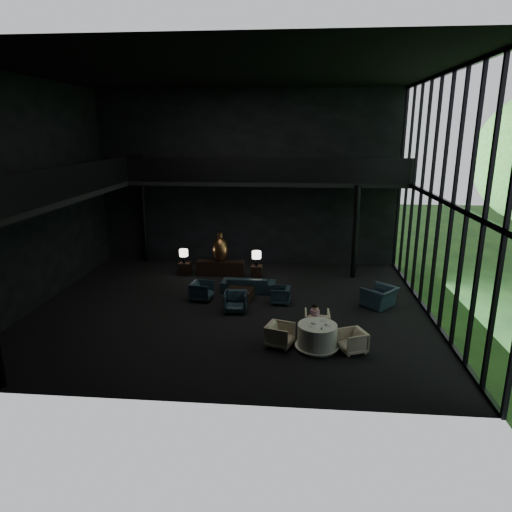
# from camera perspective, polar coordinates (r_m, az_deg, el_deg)

# --- Properties ---
(floor) EXTENTS (14.00, 12.00, 0.02)m
(floor) POSITION_cam_1_polar(r_m,az_deg,el_deg) (16.61, -3.13, -6.44)
(floor) COLOR black
(floor) RESTS_ON ground
(ceiling) EXTENTS (14.00, 12.00, 0.02)m
(ceiling) POSITION_cam_1_polar(r_m,az_deg,el_deg) (15.52, -3.60, 22.12)
(ceiling) COLOR black
(ceiling) RESTS_ON ground
(wall_back) EXTENTS (14.00, 0.04, 8.00)m
(wall_back) POSITION_cam_1_polar(r_m,az_deg,el_deg) (21.48, -1.01, 9.60)
(wall_back) COLOR black
(wall_back) RESTS_ON ground
(wall_front) EXTENTS (14.00, 0.04, 8.00)m
(wall_front) POSITION_cam_1_polar(r_m,az_deg,el_deg) (9.77, -8.42, 2.32)
(wall_front) COLOR black
(wall_front) RESTS_ON ground
(wall_left) EXTENTS (0.04, 12.00, 8.00)m
(wall_left) POSITION_cam_1_polar(r_m,az_deg,el_deg) (17.97, -26.19, 6.88)
(wall_left) COLOR black
(wall_left) RESTS_ON ground
(curtain_wall) EXTENTS (0.20, 12.00, 8.00)m
(curtain_wall) POSITION_cam_1_polar(r_m,az_deg,el_deg) (16.11, 22.10, 6.51)
(curtain_wall) COLOR black
(curtain_wall) RESTS_ON ground
(mezzanine_left) EXTENTS (2.00, 12.00, 0.25)m
(mezzanine_left) POSITION_cam_1_polar(r_m,az_deg,el_deg) (17.48, -23.36, 7.00)
(mezzanine_left) COLOR black
(mezzanine_left) RESTS_ON wall_left
(mezzanine_back) EXTENTS (12.00, 2.00, 0.25)m
(mezzanine_back) POSITION_cam_1_polar(r_m,az_deg,el_deg) (20.41, 1.52, 9.29)
(mezzanine_back) COLOR black
(mezzanine_back) RESTS_ON wall_back
(railing_left) EXTENTS (0.06, 12.00, 1.00)m
(railing_left) POSITION_cam_1_polar(r_m,az_deg,el_deg) (16.96, -20.56, 9.11)
(railing_left) COLOR black
(railing_left) RESTS_ON mezzanine_left
(railing_back) EXTENTS (12.00, 0.06, 1.00)m
(railing_back) POSITION_cam_1_polar(r_m,az_deg,el_deg) (19.36, 1.34, 10.74)
(railing_back) COLOR black
(railing_back) RESTS_ON mezzanine_back
(column_nw) EXTENTS (0.24, 0.24, 4.00)m
(column_nw) POSITION_cam_1_polar(r_m,az_deg,el_deg) (22.56, -13.84, 4.31)
(column_nw) COLOR black
(column_nw) RESTS_ON floor
(column_ne) EXTENTS (0.24, 0.24, 4.00)m
(column_ne) POSITION_cam_1_polar(r_m,az_deg,el_deg) (19.87, 12.31, 2.92)
(column_ne) COLOR black
(column_ne) RESTS_ON floor
(console) EXTENTS (2.08, 0.47, 0.66)m
(console) POSITION_cam_1_polar(r_m,az_deg,el_deg) (20.10, -4.45, -1.54)
(console) COLOR black
(console) RESTS_ON floor
(bronze_urn) EXTENTS (0.67, 0.67, 1.26)m
(bronze_urn) POSITION_cam_1_polar(r_m,az_deg,el_deg) (19.88, -4.49, 0.87)
(bronze_urn) COLOR olive
(bronze_urn) RESTS_ON console
(side_table_left) EXTENTS (0.50, 0.50, 0.55)m
(side_table_left) POSITION_cam_1_polar(r_m,az_deg,el_deg) (20.44, -8.87, -1.55)
(side_table_left) COLOR black
(side_table_left) RESTS_ON floor
(table_lamp_left) EXTENTS (0.38, 0.38, 0.63)m
(table_lamp_left) POSITION_cam_1_polar(r_m,az_deg,el_deg) (20.13, -9.04, 0.32)
(table_lamp_left) COLOR black
(table_lamp_left) RESTS_ON side_table_left
(side_table_right) EXTENTS (0.48, 0.48, 0.52)m
(side_table_right) POSITION_cam_1_polar(r_m,az_deg,el_deg) (19.83, 0.08, -1.94)
(side_table_right) COLOR black
(side_table_right) RESTS_ON floor
(table_lamp_right) EXTENTS (0.39, 0.39, 0.66)m
(table_lamp_right) POSITION_cam_1_polar(r_m,az_deg,el_deg) (19.58, 0.07, 0.07)
(table_lamp_right) COLOR black
(table_lamp_right) RESTS_ON side_table_right
(sofa) EXTENTS (2.16, 0.72, 0.83)m
(sofa) POSITION_cam_1_polar(r_m,az_deg,el_deg) (18.08, -0.95, -3.17)
(sofa) COLOR #213E48
(sofa) RESTS_ON floor
(lounge_armchair_west) EXTENTS (0.81, 0.85, 0.78)m
(lounge_armchair_west) POSITION_cam_1_polar(r_m,az_deg,el_deg) (17.29, -6.80, -4.25)
(lounge_armchair_west) COLOR #1C3142
(lounge_armchair_west) RESTS_ON floor
(lounge_armchair_east) EXTENTS (0.60, 0.64, 0.62)m
(lounge_armchair_east) POSITION_cam_1_polar(r_m,az_deg,el_deg) (16.90, 3.08, -4.93)
(lounge_armchair_east) COLOR black
(lounge_armchair_east) RESTS_ON floor
(lounge_armchair_south) EXTENTS (0.82, 0.78, 0.82)m
(lounge_armchair_south) POSITION_cam_1_polar(r_m,az_deg,el_deg) (16.10, -2.59, -5.59)
(lounge_armchair_south) COLOR #132B31
(lounge_armchair_south) RESTS_ON floor
(window_armchair) EXTENTS (1.36, 1.39, 1.03)m
(window_armchair) POSITION_cam_1_polar(r_m,az_deg,el_deg) (17.09, 15.19, -4.51)
(window_armchair) COLOR black
(window_armchair) RESTS_ON floor
(coffee_table) EXTENTS (1.10, 1.10, 0.42)m
(coffee_table) POSITION_cam_1_polar(r_m,az_deg,el_deg) (17.21, -2.10, -4.89)
(coffee_table) COLOR black
(coffee_table) RESTS_ON floor
(dining_table) EXTENTS (1.30, 1.30, 0.75)m
(dining_table) POSITION_cam_1_polar(r_m,az_deg,el_deg) (13.65, 7.65, -10.13)
(dining_table) COLOR white
(dining_table) RESTS_ON floor
(dining_chair_north) EXTENTS (0.78, 0.73, 0.80)m
(dining_chair_north) POSITION_cam_1_polar(r_m,az_deg,el_deg) (14.61, 7.64, -8.04)
(dining_chair_north) COLOR #BBB19F
(dining_chair_north) RESTS_ON floor
(dining_chair_east) EXTENTS (0.80, 0.83, 0.66)m
(dining_chair_east) POSITION_cam_1_polar(r_m,az_deg,el_deg) (13.63, 11.94, -10.36)
(dining_chair_east) COLOR tan
(dining_chair_east) RESTS_ON floor
(dining_chair_west) EXTENTS (0.86, 0.89, 0.74)m
(dining_chair_west) POSITION_cam_1_polar(r_m,az_deg,el_deg) (13.69, 3.01, -9.73)
(dining_chair_west) COLOR #A99D90
(dining_chair_west) RESTS_ON floor
(child) EXTENTS (0.28, 0.28, 0.61)m
(child) POSITION_cam_1_polar(r_m,az_deg,el_deg) (14.28, 7.38, -7.07)
(child) COLOR #D59FB3
(child) RESTS_ON dining_chair_north
(plate_a) EXTENTS (0.29, 0.29, 0.01)m
(plate_a) POSITION_cam_1_polar(r_m,az_deg,el_deg) (13.39, 7.03, -8.61)
(plate_a) COLOR white
(plate_a) RESTS_ON dining_table
(plate_b) EXTENTS (0.27, 0.27, 0.01)m
(plate_b) POSITION_cam_1_polar(r_m,az_deg,el_deg) (13.75, 8.42, -7.99)
(plate_b) COLOR white
(plate_b) RESTS_ON dining_table
(saucer) EXTENTS (0.19, 0.19, 0.01)m
(saucer) POSITION_cam_1_polar(r_m,az_deg,el_deg) (13.44, 9.08, -8.60)
(saucer) COLOR white
(saucer) RESTS_ON dining_table
(coffee_cup) EXTENTS (0.10, 0.10, 0.06)m
(coffee_cup) POSITION_cam_1_polar(r_m,az_deg,el_deg) (13.45, 8.76, -8.41)
(coffee_cup) COLOR white
(coffee_cup) RESTS_ON saucer
(cereal_bowl) EXTENTS (0.15, 0.15, 0.08)m
(cereal_bowl) POSITION_cam_1_polar(r_m,az_deg,el_deg) (13.48, 7.22, -8.30)
(cereal_bowl) COLOR white
(cereal_bowl) RESTS_ON dining_table
(cream_pot) EXTENTS (0.07, 0.07, 0.06)m
(cream_pot) POSITION_cam_1_polar(r_m,az_deg,el_deg) (13.18, 8.21, -8.95)
(cream_pot) COLOR #99999E
(cream_pot) RESTS_ON dining_table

